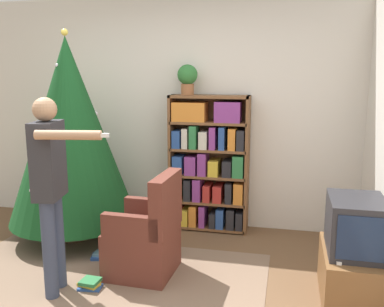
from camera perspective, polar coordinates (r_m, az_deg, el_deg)
name	(u,v)px	position (r m, az deg, el deg)	size (l,w,h in m)	color
ground_plane	(117,304)	(3.57, -10.02, -19.21)	(14.00, 14.00, 0.00)	brown
wall_back	(179,113)	(4.99, -1.73, 5.41)	(8.00, 0.10, 2.60)	silver
area_rug	(102,281)	(3.92, -11.96, -16.28)	(2.79, 1.71, 0.01)	#7F6651
bookshelf	(209,164)	(4.78, 2.25, -1.42)	(0.88, 0.28, 1.52)	brown
tv_stand	(352,275)	(3.72, 20.56, -14.97)	(0.47, 0.75, 0.41)	brown
television	(356,225)	(3.56, 21.03, -8.95)	(0.41, 0.56, 0.42)	#28282D
game_remote	(338,260)	(3.41, 18.92, -13.33)	(0.04, 0.12, 0.02)	white
christmas_tree	(70,131)	(4.62, -15.96, 2.93)	(1.33, 1.33, 2.20)	#4C3323
armchair	(146,239)	(3.87, -6.10, -11.28)	(0.59, 0.58, 0.92)	brown
standing_person	(51,181)	(3.53, -18.34, -3.46)	(0.68, 0.46, 1.59)	#38425B
potted_plant	(187,77)	(4.72, -0.61, 10.12)	(0.22, 0.22, 0.33)	#935B38
book_pile_near_tree	(103,255)	(4.34, -11.77, -13.15)	(0.24, 0.20, 0.06)	#284C93
book_pile_by_chair	(90,284)	(3.82, -13.47, -16.58)	(0.21, 0.16, 0.08)	#284C93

